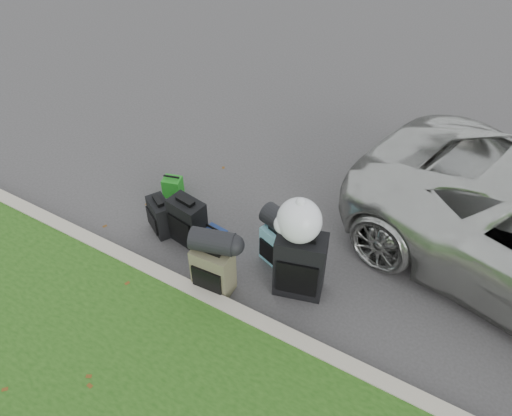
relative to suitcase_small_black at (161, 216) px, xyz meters
The scene contains 12 objects.
ground 1.33m from the suitcase_small_black, 12.78° to the left, with size 120.00×120.00×0.00m, color #383535.
curb 1.47m from the suitcase_small_black, 29.12° to the right, with size 120.00×0.18×0.15m, color #9E937F.
suitcase_small_black is the anchor object (origin of this frame).
suitcase_large_black_left 0.44m from the suitcase_small_black, ahead, with size 0.46×0.28×0.66m, color black.
suitcase_olive 1.26m from the suitcase_small_black, 22.28° to the right, with size 0.46×0.29×0.63m, color #47442E.
suitcase_teal 1.60m from the suitcase_small_black, 10.10° to the left, with size 0.36×0.21×0.51m, color #5B9AB5.
suitcase_large_black_right 2.04m from the suitcase_small_black, ahead, with size 0.57×0.34×0.85m, color black.
tote_green 0.76m from the suitcase_small_black, 116.02° to the left, with size 0.26×0.21×0.29m, color #1E831D.
tote_navy 0.81m from the suitcase_small_black, ahead, with size 0.28×0.22×0.30m, color navy.
duffel_left 1.35m from the suitcase_small_black, 21.02° to the right, with size 0.27×0.27×0.49m, color black.
duffel_right 1.70m from the suitcase_small_black, 11.85° to the left, with size 0.27×0.27×0.49m, color black.
trash_bag 2.16m from the suitcase_small_black, ahead, with size 0.49×0.49×0.49m, color silver.
Camera 1 is at (2.27, -3.85, 4.70)m, focal length 35.00 mm.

